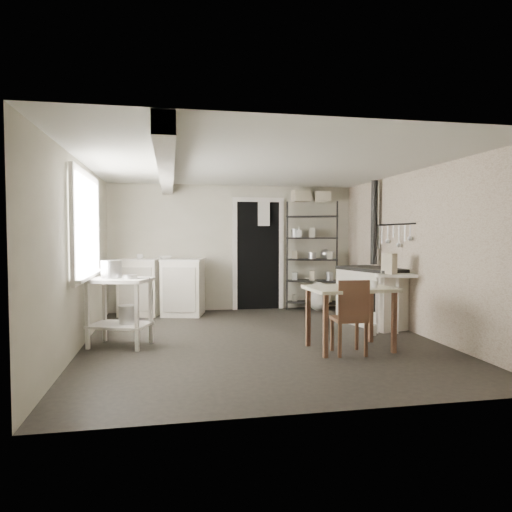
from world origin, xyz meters
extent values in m
plane|color=black|center=(0.00, 0.00, 0.00)|extent=(5.00, 5.00, 0.00)
plane|color=silver|center=(0.00, 0.00, 2.30)|extent=(5.00, 5.00, 0.00)
cube|color=#BBB6A0|center=(0.00, 2.50, 1.15)|extent=(4.50, 0.02, 2.30)
cube|color=#BBB6A0|center=(0.00, -2.50, 1.15)|extent=(4.50, 0.02, 2.30)
cube|color=#BBB6A0|center=(-2.25, 0.00, 1.15)|extent=(0.02, 5.00, 2.30)
cube|color=#BBB6A0|center=(2.25, 0.00, 1.15)|extent=(0.02, 5.00, 2.30)
cylinder|color=silver|center=(-1.89, 0.05, 0.94)|extent=(0.31, 0.31, 0.27)
cylinder|color=silver|center=(-1.65, -0.06, 0.85)|extent=(0.23, 0.23, 0.10)
cylinder|color=silver|center=(-1.69, 0.01, 0.39)|extent=(0.27, 0.27, 0.25)
imported|color=silver|center=(-1.25, 2.09, 0.96)|extent=(0.38, 0.38, 0.07)
imported|color=silver|center=(-1.66, 2.04, 0.96)|extent=(0.14, 0.14, 0.09)
imported|color=silver|center=(1.19, 2.32, 1.37)|extent=(0.11, 0.11, 0.20)
cube|color=beige|center=(1.23, 2.31, 2.01)|extent=(0.32, 0.28, 0.21)
cube|color=beige|center=(1.63, 2.27, 1.99)|extent=(0.36, 0.34, 0.19)
cube|color=beige|center=(1.85, 0.05, 1.01)|extent=(0.18, 0.22, 0.29)
imported|color=silver|center=(1.21, -0.83, 0.80)|extent=(0.12, 0.12, 0.09)
ellipsoid|color=silver|center=(1.50, 2.07, 0.24)|extent=(0.55, 0.51, 0.52)
cylinder|color=silver|center=(1.58, 0.00, 0.07)|extent=(0.14, 0.14, 0.15)
camera|label=1|loc=(-1.16, -5.86, 1.40)|focal=32.00mm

